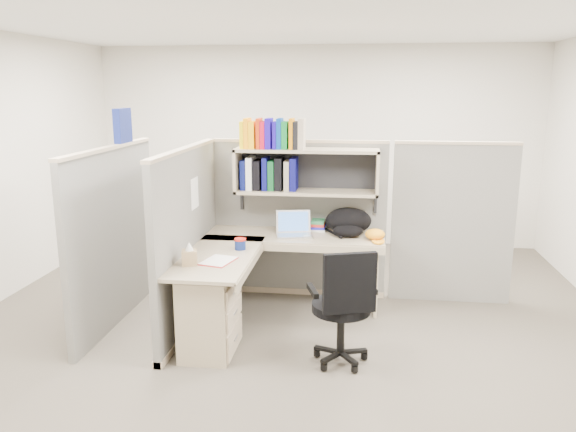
# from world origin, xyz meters

# --- Properties ---
(ground) EXTENTS (6.00, 6.00, 0.00)m
(ground) POSITION_xyz_m (0.00, 0.00, 0.00)
(ground) COLOR #3B372E
(ground) RESTS_ON ground
(room_shell) EXTENTS (6.00, 6.00, 6.00)m
(room_shell) POSITION_xyz_m (0.00, 0.00, 1.62)
(room_shell) COLOR beige
(room_shell) RESTS_ON ground
(cubicle) EXTENTS (3.79, 1.84, 1.95)m
(cubicle) POSITION_xyz_m (-0.37, 0.45, 0.91)
(cubicle) COLOR slate
(cubicle) RESTS_ON ground
(desk) EXTENTS (1.74, 1.75, 0.73)m
(desk) POSITION_xyz_m (-0.41, -0.29, 0.44)
(desk) COLOR gray
(desk) RESTS_ON ground
(laptop) EXTENTS (0.40, 0.40, 0.24)m
(laptop) POSITION_xyz_m (0.00, 0.52, 0.85)
(laptop) COLOR #B4B5B9
(laptop) RESTS_ON desk
(backpack) EXTENTS (0.51, 0.43, 0.26)m
(backpack) POSITION_xyz_m (0.52, 0.62, 0.86)
(backpack) COLOR black
(backpack) RESTS_ON desk
(orange_cap) EXTENTS (0.24, 0.26, 0.10)m
(orange_cap) POSITION_xyz_m (0.78, 0.49, 0.78)
(orange_cap) COLOR orange
(orange_cap) RESTS_ON desk
(snack_canister) EXTENTS (0.10, 0.10, 0.10)m
(snack_canister) POSITION_xyz_m (-0.42, -0.00, 0.78)
(snack_canister) COLOR navy
(snack_canister) RESTS_ON desk
(tissue_box) EXTENTS (0.15, 0.15, 0.19)m
(tissue_box) POSITION_xyz_m (-0.74, -0.49, 0.83)
(tissue_box) COLOR tan
(tissue_box) RESTS_ON desk
(mouse) EXTENTS (0.10, 0.08, 0.03)m
(mouse) POSITION_xyz_m (0.13, 0.48, 0.75)
(mouse) COLOR #8AA4C3
(mouse) RESTS_ON desk
(paper_cup) EXTENTS (0.09, 0.09, 0.11)m
(paper_cup) POSITION_xyz_m (-0.00, 0.70, 0.79)
(paper_cup) COLOR white
(paper_cup) RESTS_ON desk
(book_stack) EXTENTS (0.16, 0.21, 0.10)m
(book_stack) POSITION_xyz_m (0.21, 0.79, 0.78)
(book_stack) COLOR gray
(book_stack) RESTS_ON desk
(loose_paper) EXTENTS (0.29, 0.34, 0.00)m
(loose_paper) POSITION_xyz_m (-0.53, -0.35, 0.73)
(loose_paper) COLOR white
(loose_paper) RESTS_ON desk
(task_chair) EXTENTS (0.55, 0.51, 0.97)m
(task_chair) POSITION_xyz_m (0.52, -0.64, 0.34)
(task_chair) COLOR black
(task_chair) RESTS_ON ground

